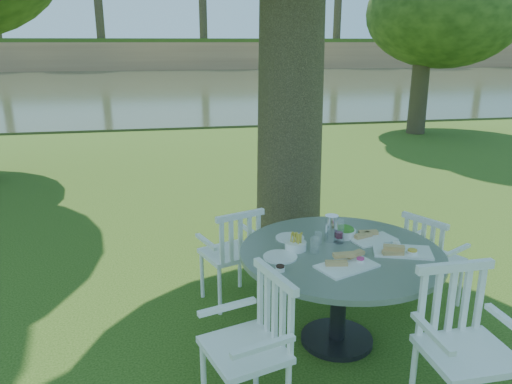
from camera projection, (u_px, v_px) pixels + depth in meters
ground at (260, 280)px, 4.92m from camera, size 140.00×140.00×0.00m
table at (340, 267)px, 3.73m from camera, size 1.51×1.51×0.77m
chair_ne at (428, 254)px, 4.29m from camera, size 0.56×0.57×0.85m
chair_nw at (235, 250)px, 4.32m from camera, size 0.57×0.55×0.89m
chair_sw at (258, 336)px, 3.01m from camera, size 0.56×0.59×0.94m
chair_se at (459, 334)px, 2.98m from camera, size 0.51×0.47×0.99m
tableware at (339, 243)px, 3.74m from camera, size 1.26×0.88×0.21m
river at (175, 86)px, 26.53m from camera, size 100.00×28.00×0.12m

